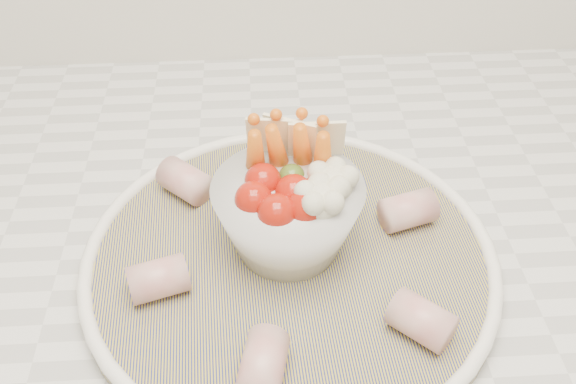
{
  "coord_description": "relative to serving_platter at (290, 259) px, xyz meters",
  "views": [
    {
      "loc": [
        -0.11,
        1.03,
        1.33
      ],
      "look_at": [
        -0.09,
        1.41,
        0.99
      ],
      "focal_mm": 40.0,
      "sensor_mm": 36.0,
      "label": 1
    }
  ],
  "objects": [
    {
      "name": "veggie_bowl",
      "position": [
        0.0,
        0.01,
        0.05
      ],
      "size": [
        0.12,
        0.12,
        0.11
      ],
      "color": "silver",
      "rests_on": "serving_platter"
    },
    {
      "name": "cured_meat_rolls",
      "position": [
        0.0,
        0.0,
        0.02
      ],
      "size": [
        0.26,
        0.28,
        0.03
      ],
      "color": "#B75453",
      "rests_on": "serving_platter"
    },
    {
      "name": "serving_platter",
      "position": [
        0.0,
        0.0,
        0.0
      ],
      "size": [
        0.37,
        0.37,
        0.02
      ],
      "color": "navy",
      "rests_on": "kitchen_counter"
    }
  ]
}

